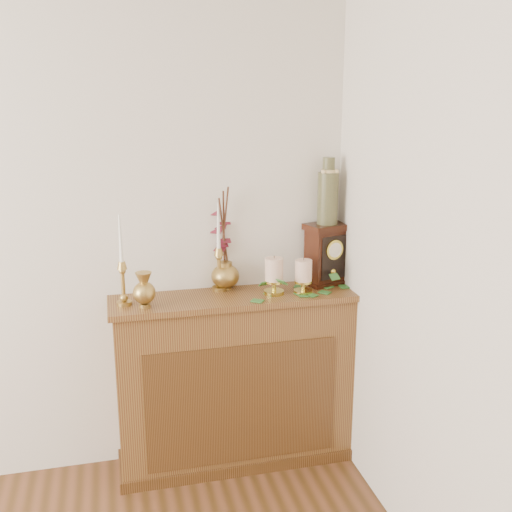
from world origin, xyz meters
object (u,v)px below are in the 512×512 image
object	(u,v)px
ceramic_vase	(328,194)
ginger_jar	(222,242)
candlestick_center	(219,262)
bud_vase	(144,290)
candlestick_left	(123,276)
mantel_clock	(326,255)

from	to	relation	value
ceramic_vase	ginger_jar	bearing A→B (deg)	172.59
candlestick_center	bud_vase	world-z (taller)	candlestick_center
candlestick_center	ginger_jar	xyz separation A→B (m)	(0.03, 0.05, 0.09)
candlestick_center	bud_vase	xyz separation A→B (m)	(-0.39, -0.17, -0.06)
candlestick_left	ginger_jar	world-z (taller)	ginger_jar
bud_vase	ginger_jar	bearing A→B (deg)	28.72
ginger_jar	ceramic_vase	world-z (taller)	ceramic_vase
candlestick_center	mantel_clock	world-z (taller)	candlestick_center
candlestick_left	bud_vase	bearing A→B (deg)	-32.61
bud_vase	candlestick_left	bearing A→B (deg)	147.39
ceramic_vase	candlestick_left	bearing A→B (deg)	-174.75
candlestick_center	ceramic_vase	bearing A→B (deg)	-1.88
candlestick_center	bud_vase	distance (m)	0.43
bud_vase	ceramic_vase	world-z (taller)	ceramic_vase
candlestick_left	candlestick_center	size ratio (longest dim) A/B	0.96
candlestick_center	ginger_jar	world-z (taller)	ginger_jar
mantel_clock	ceramic_vase	world-z (taller)	ceramic_vase
bud_vase	ginger_jar	size ratio (longest dim) A/B	0.32
candlestick_left	ceramic_vase	bearing A→B (deg)	5.25
ginger_jar	ceramic_vase	xyz separation A→B (m)	(0.54, -0.07, 0.23)
candlestick_center	ceramic_vase	world-z (taller)	ceramic_vase
candlestick_center	ceramic_vase	size ratio (longest dim) A/B	1.33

